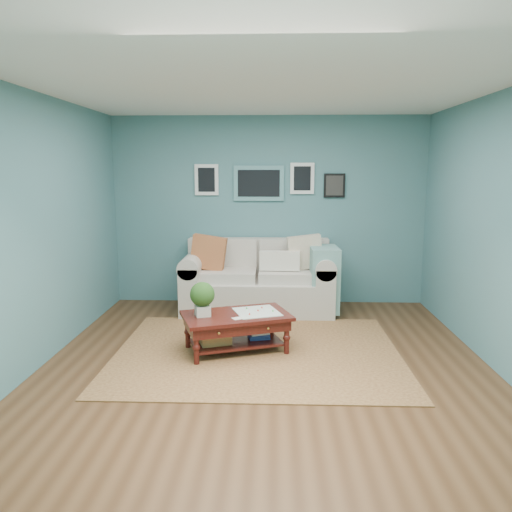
{
  "coord_description": "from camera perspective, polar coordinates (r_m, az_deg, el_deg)",
  "views": [
    {
      "loc": [
        0.07,
        -4.73,
        1.95
      ],
      "look_at": [
        -0.13,
        1.0,
        0.95
      ],
      "focal_mm": 35.0,
      "sensor_mm": 36.0,
      "label": 1
    }
  ],
  "objects": [
    {
      "name": "loveseat",
      "position": [
        6.93,
        0.96,
        -2.67
      ],
      "size": [
        2.11,
        0.96,
        1.09
      ],
      "color": "beige",
      "rests_on": "ground"
    },
    {
      "name": "area_rug",
      "position": [
        5.47,
        0.18,
        -10.91
      ],
      "size": [
        3.03,
        2.42,
        0.01
      ],
      "primitive_type": "cube",
      "color": "brown",
      "rests_on": "ground"
    },
    {
      "name": "room_shell",
      "position": [
        4.83,
        1.15,
        2.86
      ],
      "size": [
        5.0,
        5.02,
        2.7
      ],
      "color": "brown",
      "rests_on": "ground"
    },
    {
      "name": "coffee_table",
      "position": [
        5.39,
        -2.91,
        -7.41
      ],
      "size": [
        1.27,
        0.99,
        0.78
      ],
      "rotation": [
        0.0,
        0.0,
        0.34
      ],
      "color": "black",
      "rests_on": "ground"
    }
  ]
}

